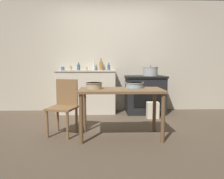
{
  "coord_description": "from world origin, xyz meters",
  "views": [
    {
      "loc": [
        -0.15,
        -3.59,
        1.09
      ],
      "look_at": [
        0.0,
        0.45,
        0.62
      ],
      "focal_mm": 35.0,
      "sensor_mm": 36.0,
      "label": 1
    }
  ],
  "objects": [
    {
      "name": "wall_back",
      "position": [
        0.0,
        1.58,
        1.27
      ],
      "size": [
        8.0,
        0.07,
        2.55
      ],
      "color": "beige",
      "rests_on": "ground_plane"
    },
    {
      "name": "chair",
      "position": [
        -0.78,
        -0.22,
        0.46
      ],
      "size": [
        0.49,
        0.49,
        0.85
      ],
      "rotation": [
        0.0,
        0.0,
        -0.28
      ],
      "color": "olive",
      "rests_on": "ground_plane"
    },
    {
      "name": "stove",
      "position": [
        0.77,
        1.23,
        0.42
      ],
      "size": [
        0.88,
        0.67,
        0.84
      ],
      "color": "black",
      "rests_on": "ground_plane"
    },
    {
      "name": "counter_cabinet",
      "position": [
        -0.55,
        1.3,
        0.48
      ],
      "size": [
        1.31,
        0.54,
        0.96
      ],
      "color": "beige",
      "rests_on": "ground_plane"
    },
    {
      "name": "bottle_center_left",
      "position": [
        -0.04,
        1.38,
        1.02
      ],
      "size": [
        0.06,
        0.06,
        0.16
      ],
      "color": "#3D5675",
      "rests_on": "counter_cabinet"
    },
    {
      "name": "flour_sack",
      "position": [
        0.84,
        0.72,
        0.17
      ],
      "size": [
        0.24,
        0.17,
        0.33
      ],
      "primitive_type": "cube",
      "color": "beige",
      "rests_on": "ground_plane"
    },
    {
      "name": "bottle_mid_left",
      "position": [
        -0.38,
        1.46,
        1.05
      ],
      "size": [
        0.06,
        0.06,
        0.25
      ],
      "color": "silver",
      "rests_on": "counter_cabinet"
    },
    {
      "name": "stock_pot",
      "position": [
        0.87,
        1.18,
        0.94
      ],
      "size": [
        0.33,
        0.33,
        0.23
      ],
      "color": "#A8A8AD",
      "rests_on": "stove"
    },
    {
      "name": "work_table",
      "position": [
        0.1,
        -0.41,
        0.62
      ],
      "size": [
        1.23,
        0.62,
        0.73
      ],
      "color": "brown",
      "rests_on": "ground_plane"
    },
    {
      "name": "bottle_far_left",
      "position": [
        -0.72,
        1.4,
        1.03
      ],
      "size": [
        0.07,
        0.07,
        0.17
      ],
      "color": "#3D5675",
      "rests_on": "counter_cabinet"
    },
    {
      "name": "mixing_bowl_large",
      "position": [
        -0.3,
        -0.36,
        0.78
      ],
      "size": [
        0.25,
        0.25,
        0.09
      ],
      "color": "tan",
      "rests_on": "work_table"
    },
    {
      "name": "cup_mid_right",
      "position": [
        -1.05,
        1.21,
        1.0
      ],
      "size": [
        0.08,
        0.08,
        0.08
      ],
      "primitive_type": "cylinder",
      "color": "#4C6B99",
      "rests_on": "counter_cabinet"
    },
    {
      "name": "cup_center_right",
      "position": [
        -0.54,
        1.17,
        1.0
      ],
      "size": [
        0.08,
        0.08,
        0.08
      ],
      "primitive_type": "cylinder",
      "color": "beige",
      "rests_on": "counter_cabinet"
    },
    {
      "name": "ground_plane",
      "position": [
        0.0,
        0.0,
        0.0
      ],
      "size": [
        14.0,
        14.0,
        0.0
      ],
      "primitive_type": "plane",
      "color": "brown"
    },
    {
      "name": "cup_center",
      "position": [
        -0.88,
        1.17,
        1.01
      ],
      "size": [
        0.09,
        0.09,
        0.1
      ],
      "primitive_type": "cylinder",
      "color": "beige",
      "rests_on": "counter_cabinet"
    },
    {
      "name": "mixing_bowl_small",
      "position": [
        0.32,
        -0.26,
        0.78
      ],
      "size": [
        0.28,
        0.28,
        0.09
      ],
      "color": "#93A8B2",
      "rests_on": "work_table"
    },
    {
      "name": "bottle_left",
      "position": [
        -0.21,
        1.44,
        1.06
      ],
      "size": [
        0.08,
        0.08,
        0.27
      ],
      "color": "olive",
      "rests_on": "counter_cabinet"
    }
  ]
}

